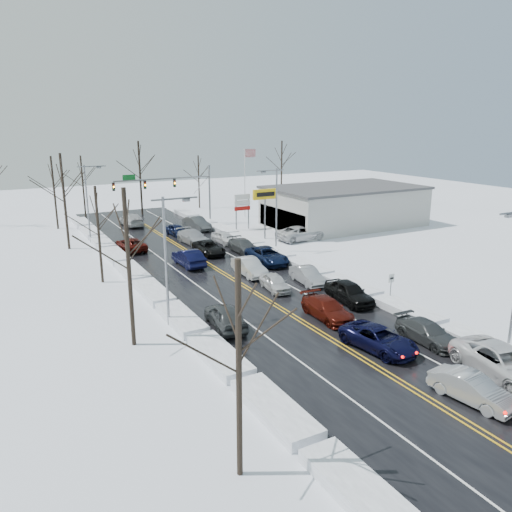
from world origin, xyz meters
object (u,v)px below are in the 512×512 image
traffic_signal_mast (174,186)px  flagpole (246,177)px  tires_plus_sign (265,198)px  oncoming_car_0 (189,266)px  dealership_building (344,206)px

traffic_signal_mast → flagpole: 11.90m
traffic_signal_mast → tires_plus_sign: traffic_signal_mast is taller
flagpole → oncoming_car_0: flagpole is taller
tires_plus_sign → oncoming_car_0: tires_plus_sign is taller
tires_plus_sign → flagpole: flagpole is taller
flagpole → dealership_building: size_ratio=0.49×
traffic_signal_mast → flagpole: bearing=9.7°
tires_plus_sign → oncoming_car_0: size_ratio=1.19×
tires_plus_sign → dealership_building: bearing=8.5°
traffic_signal_mast → tires_plus_sign: (7.05, -12.00, -0.49)m
flagpole → dealership_building: flagpole is taller
tires_plus_sign → flagpole: size_ratio=0.60×
flagpole → dealership_building: 15.24m
traffic_signal_mast → oncoming_car_0: (-5.37, -18.72, -5.48)m
tires_plus_sign → oncoming_car_0: bearing=-151.6°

